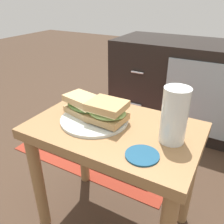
{
  "coord_description": "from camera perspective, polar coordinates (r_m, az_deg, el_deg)",
  "views": [
    {
      "loc": [
        0.32,
        -0.59,
        0.86
      ],
      "look_at": [
        -0.01,
        0.0,
        0.51
      ],
      "focal_mm": 37.71,
      "sensor_mm": 36.0,
      "label": 1
    }
  ],
  "objects": [
    {
      "name": "sandwich_back",
      "position": [
        0.77,
        -1.18,
        0.18
      ],
      "size": [
        0.14,
        0.12,
        0.07
      ],
      "color": "tan",
      "rests_on": "plate"
    },
    {
      "name": "plate",
      "position": [
        0.81,
        -4.05,
        -1.59
      ],
      "size": [
        0.23,
        0.23,
        0.01
      ],
      "primitive_type": "cylinder",
      "color": "silver",
      "rests_on": "side_table"
    },
    {
      "name": "area_rug",
      "position": [
        1.55,
        -0.04,
        -6.18
      ],
      "size": [
        0.92,
        0.79,
        0.01
      ],
      "color": "maroon",
      "rests_on": "ground"
    },
    {
      "name": "ground_plane",
      "position": [
        1.09,
        0.44,
        -24.72
      ],
      "size": [
        8.0,
        8.0,
        0.0
      ],
      "primitive_type": "plane",
      "color": "#3D2B1E"
    },
    {
      "name": "tv_cabinet",
      "position": [
        1.66,
        17.6,
        6.05
      ],
      "size": [
        0.96,
        0.46,
        0.58
      ],
      "color": "black",
      "rests_on": "ground"
    },
    {
      "name": "side_table",
      "position": [
        0.83,
        0.53,
        -8.81
      ],
      "size": [
        0.56,
        0.36,
        0.46
      ],
      "color": "olive",
      "rests_on": "ground"
    },
    {
      "name": "beer_glass",
      "position": [
        0.69,
        14.86,
        -1.02
      ],
      "size": [
        0.08,
        0.08,
        0.17
      ],
      "color": "silver",
      "rests_on": "side_table"
    },
    {
      "name": "sandwich_front",
      "position": [
        0.83,
        -6.89,
        1.67
      ],
      "size": [
        0.16,
        0.12,
        0.07
      ],
      "color": "tan",
      "rests_on": "plate"
    },
    {
      "name": "coaster",
      "position": [
        0.65,
        7.33,
        -10.35
      ],
      "size": [
        0.09,
        0.09,
        0.01
      ],
      "primitive_type": "cylinder",
      "color": "navy",
      "rests_on": "side_table"
    }
  ]
}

